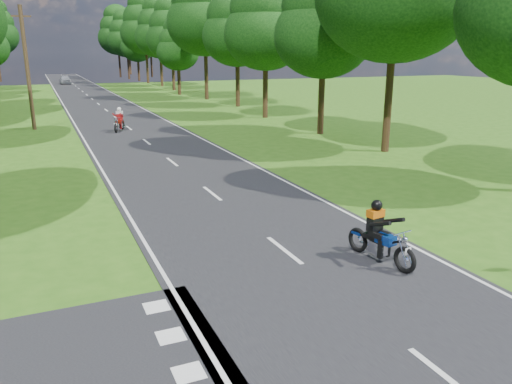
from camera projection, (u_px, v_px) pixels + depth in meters
name	position (u px, v px, depth m)	size (l,w,h in m)	color
ground	(323.00, 281.00, 11.49)	(160.00, 160.00, 0.00)	#2C5914
main_road	(92.00, 99.00, 55.65)	(7.00, 140.00, 0.02)	black
road_markings	(93.00, 100.00, 53.94)	(7.40, 140.00, 0.01)	silver
treeline	(90.00, 26.00, 62.85)	(40.00, 115.35, 14.78)	black
telegraph_pole	(27.00, 68.00, 32.82)	(1.20, 0.26, 8.00)	#382616
rider_near_blue	(381.00, 232.00, 12.32)	(0.63, 1.88, 1.57)	navy
rider_far_red	(119.00, 119.00, 32.93)	(0.62, 1.87, 1.56)	maroon
distant_car	(65.00, 80.00, 81.26)	(1.67, 4.16, 1.42)	#B4B7BC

